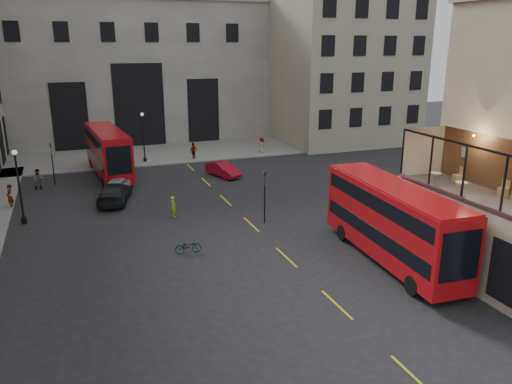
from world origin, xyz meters
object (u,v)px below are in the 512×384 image
object	(u,v)px
bicycle	(188,246)
cafe_table_far	(435,177)
car_b	(223,169)
cyclist	(173,207)
street_lamp_b	(144,140)
car_a	(116,187)
traffic_light_far	(52,159)
pedestrian_c	(194,151)
pedestrian_a	(39,179)
cafe_chair_d	(458,178)
bus_near	(393,219)
bus_far	(108,150)
cafe_table_mid	(461,187)
pedestrian_b	(98,165)
pedestrian_d	(262,145)
car_c	(114,193)
street_lamp_a	(20,191)
pedestrian_e	(10,197)
traffic_light_near	(265,190)
cafe_chair_c	(503,191)

from	to	relation	value
bicycle	cafe_table_far	xyz separation A→B (m)	(12.84, -6.20, 4.69)
car_b	cyclist	bearing A→B (deg)	-144.22
street_lamp_b	car_a	distance (m)	12.21
traffic_light_far	pedestrian_c	distance (m)	15.31
pedestrian_a	cafe_table_far	bearing A→B (deg)	-51.17
bicycle	cyclist	distance (m)	6.82
car_b	cafe_chair_d	distance (m)	24.27
bus_near	bicycle	bearing A→B (deg)	153.56
pedestrian_c	cafe_table_far	size ratio (longest dim) A/B	2.47
bus_far	cafe_table_far	xyz separation A→B (m)	(15.58, -27.05, 2.58)
cafe_table_mid	pedestrian_b	bearing A→B (deg)	118.18
pedestrian_a	pedestrian_d	world-z (taller)	pedestrian_d
traffic_light_far	bus_near	size ratio (longest dim) A/B	0.33
car_b	pedestrian_b	world-z (taller)	pedestrian_b
cyclist	car_b	bearing A→B (deg)	-43.11
traffic_light_far	cafe_table_mid	distance (m)	34.34
street_lamp_b	car_c	bearing A→B (deg)	-108.65
street_lamp_a	cyclist	size ratio (longest dim) A/B	3.39
bicycle	cyclist	world-z (taller)	cyclist
car_a	car_b	size ratio (longest dim) A/B	0.99
traffic_light_far	cafe_table_mid	world-z (taller)	cafe_table_mid
car_a	pedestrian_e	distance (m)	8.01
traffic_light_far	cafe_chair_d	bearing A→B (deg)	-48.94
car_a	pedestrian_c	distance (m)	14.33
street_lamp_a	bicycle	distance (m)	13.49
bicycle	car_a	bearing A→B (deg)	18.45
traffic_light_near	bus_near	bearing A→B (deg)	-62.24
car_a	pedestrian_d	size ratio (longest dim) A/B	2.25
car_c	cafe_chair_d	bearing A→B (deg)	148.87
pedestrian_a	car_b	bearing A→B (deg)	-8.46
traffic_light_far	cafe_chair_d	world-z (taller)	cafe_chair_d
traffic_light_near	cyclist	distance (m)	7.01
pedestrian_a	pedestrian_c	distance (m)	16.77
car_c	cafe_chair_c	size ratio (longest dim) A/B	6.25
traffic_light_far	bicycle	size ratio (longest dim) A/B	2.45
car_c	cyclist	size ratio (longest dim) A/B	3.42
pedestrian_b	car_b	bearing A→B (deg)	-61.12
bus_far	cafe_chair_d	xyz separation A→B (m)	(17.17, -27.09, 2.36)
street_lamp_a	bus_far	world-z (taller)	street_lamp_a
pedestrian_b	pedestrian_d	distance (m)	18.62
traffic_light_near	cafe_chair_c	bearing A→B (deg)	-55.15
bicycle	cafe_table_mid	distance (m)	15.92
traffic_light_near	cafe_table_far	xyz separation A→B (m)	(6.54, -9.37, 2.68)
street_lamp_a	car_a	world-z (taller)	street_lamp_a
street_lamp_a	street_lamp_b	xyz separation A→B (m)	(11.00, 16.00, 0.00)
car_c	pedestrian_a	world-z (taller)	pedestrian_a
cyclist	bus_far	bearing A→B (deg)	4.95
bus_far	bicycle	xyz separation A→B (m)	(2.73, -20.85, -2.12)
traffic_light_near	street_lamp_b	distance (m)	22.56
bus_far	cyclist	xyz separation A→B (m)	(3.26, -14.06, -1.74)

